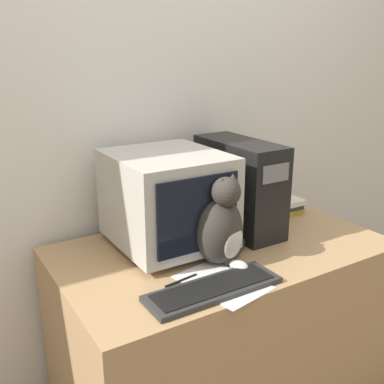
{
  "coord_description": "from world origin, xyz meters",
  "views": [
    {
      "loc": [
        -0.98,
        -0.97,
        1.51
      ],
      "look_at": [
        -0.14,
        0.39,
        1.0
      ],
      "focal_mm": 42.0,
      "sensor_mm": 36.0,
      "label": 1
    }
  ],
  "objects": [
    {
      "name": "wall_back",
      "position": [
        0.0,
        0.83,
        1.25
      ],
      "size": [
        7.0,
        0.05,
        2.5
      ],
      "color": "silver",
      "rests_on": "ground_plane"
    },
    {
      "name": "desk",
      "position": [
        0.0,
        0.38,
        0.38
      ],
      "size": [
        1.31,
        0.77,
        0.75
      ],
      "color": "tan",
      "rests_on": "ground_plane"
    },
    {
      "name": "crt_monitor",
      "position": [
        -0.18,
        0.51,
        0.95
      ],
      "size": [
        0.41,
        0.46,
        0.38
      ],
      "color": "#BCB7AD",
      "rests_on": "desk"
    },
    {
      "name": "computer_tower",
      "position": [
        0.17,
        0.5,
        0.95
      ],
      "size": [
        0.18,
        0.46,
        0.39
      ],
      "color": "black",
      "rests_on": "desk"
    },
    {
      "name": "keyboard",
      "position": [
        -0.23,
        0.11,
        0.76
      ],
      "size": [
        0.47,
        0.15,
        0.02
      ],
      "color": "#2D2D2D",
      "rests_on": "desk"
    },
    {
      "name": "cat",
      "position": [
        -0.09,
        0.26,
        0.9
      ],
      "size": [
        0.29,
        0.24,
        0.34
      ],
      "rotation": [
        0.0,
        0.0,
        0.28
      ],
      "color": "#38332D",
      "rests_on": "desk"
    },
    {
      "name": "book_stack",
      "position": [
        0.49,
        0.57,
        0.79
      ],
      "size": [
        0.17,
        0.2,
        0.07
      ],
      "color": "gold",
      "rests_on": "desk"
    },
    {
      "name": "pen",
      "position": [
        -0.29,
        0.22,
        0.76
      ],
      "size": [
        0.14,
        0.03,
        0.01
      ],
      "color": "black",
      "rests_on": "desk"
    },
    {
      "name": "paper_sheet",
      "position": [
        -0.17,
        0.14,
        0.75
      ],
      "size": [
        0.26,
        0.33,
        0.0
      ],
      "color": "white",
      "rests_on": "desk"
    }
  ]
}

